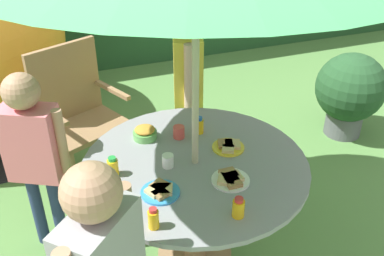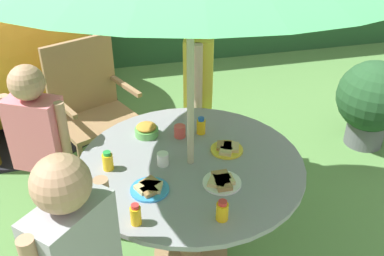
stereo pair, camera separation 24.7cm
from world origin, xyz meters
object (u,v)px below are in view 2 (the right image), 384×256
(potted_plant, at_px, (372,100))
(cup_far, at_px, (179,131))
(cup_near, at_px, (163,159))
(juice_bottle_far_left, at_px, (222,211))
(juice_bottle_near_right, at_px, (201,126))
(plate_center_back, at_px, (150,188))
(child_in_pink_shirt, at_px, (38,134))
(child_in_grey_shirt, at_px, (75,255))
(snack_bowl, at_px, (146,130))
(garden_table, at_px, (191,186))
(plate_mid_right, at_px, (227,149))
(wooden_chair, at_px, (90,102))
(child_in_yellow_shirt, at_px, (199,70))
(plate_mid_left, at_px, (222,181))
(juice_bottle_near_left, at_px, (108,161))
(juice_bottle_far_right, at_px, (136,215))

(potted_plant, height_order, cup_far, cup_far)
(cup_near, bearing_deg, juice_bottle_far_left, -69.07)
(juice_bottle_near_right, bearing_deg, plate_center_back, -130.11)
(child_in_pink_shirt, bearing_deg, child_in_grey_shirt, -50.87)
(potted_plant, xyz_separation_m, snack_bowl, (-1.95, -0.55, 0.32))
(child_in_pink_shirt, bearing_deg, garden_table, 0.00)
(plate_mid_right, bearing_deg, garden_table, -165.81)
(juice_bottle_far_left, bearing_deg, cup_near, 110.93)
(garden_table, relative_size, snack_bowl, 8.76)
(wooden_chair, xyz_separation_m, snack_bowl, (0.31, -0.76, 0.17))
(wooden_chair, distance_m, child_in_pink_shirt, 0.75)
(plate_mid_right, xyz_separation_m, cup_far, (-0.23, 0.21, 0.02))
(cup_near, bearing_deg, child_in_yellow_shirt, 63.32)
(potted_plant, xyz_separation_m, plate_mid_left, (-1.66, -1.10, 0.30))
(child_in_grey_shirt, distance_m, cup_far, 1.06)
(wooden_chair, relative_size, plate_mid_left, 5.29)
(child_in_pink_shirt, distance_m, cup_far, 0.82)
(juice_bottle_far_left, distance_m, cup_far, 0.73)
(wooden_chair, distance_m, juice_bottle_near_left, 1.06)
(cup_far, bearing_deg, juice_bottle_near_left, -152.78)
(garden_table, xyz_separation_m, plate_mid_left, (0.11, -0.22, 0.18))
(cup_far, bearing_deg, snack_bowl, 161.00)
(child_in_yellow_shirt, distance_m, snack_bowl, 0.70)
(wooden_chair, bearing_deg, cup_near, -96.60)
(child_in_yellow_shirt, relative_size, cup_far, 18.82)
(child_in_grey_shirt, height_order, snack_bowl, child_in_grey_shirt)
(child_in_grey_shirt, distance_m, juice_bottle_near_left, 0.68)
(child_in_pink_shirt, height_order, cup_far, child_in_pink_shirt)
(child_in_yellow_shirt, xyz_separation_m, juice_bottle_far_right, (-0.62, -1.24, -0.10))
(cup_near, bearing_deg, garden_table, -5.08)
(wooden_chair, distance_m, plate_center_back, 1.30)
(juice_bottle_far_right, bearing_deg, juice_bottle_near_left, 101.21)
(snack_bowl, distance_m, juice_bottle_far_right, 0.74)
(child_in_grey_shirt, distance_m, juice_bottle_far_right, 0.34)
(plate_mid_right, relative_size, juice_bottle_near_left, 1.69)
(garden_table, distance_m, juice_bottle_far_left, 0.51)
(plate_mid_left, bearing_deg, snack_bowl, 118.27)
(plate_mid_right, distance_m, juice_bottle_far_left, 0.55)
(child_in_grey_shirt, distance_m, plate_mid_right, 1.07)
(juice_bottle_near_left, bearing_deg, juice_bottle_far_right, -78.79)
(plate_mid_left, bearing_deg, plate_center_back, 174.33)
(child_in_yellow_shirt, distance_m, child_in_grey_shirt, 1.70)
(potted_plant, distance_m, juice_bottle_far_left, 2.22)
(plate_mid_left, relative_size, juice_bottle_near_left, 1.82)
(potted_plant, relative_size, child_in_yellow_shirt, 0.56)
(wooden_chair, height_order, plate_center_back, wooden_chair)
(potted_plant, xyz_separation_m, juice_bottle_near_right, (-1.63, -0.60, 0.33))
(potted_plant, xyz_separation_m, cup_near, (-1.91, -0.86, 0.32))
(juice_bottle_far_left, bearing_deg, plate_center_back, 135.79)
(juice_bottle_near_right, bearing_deg, cup_far, -176.99)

